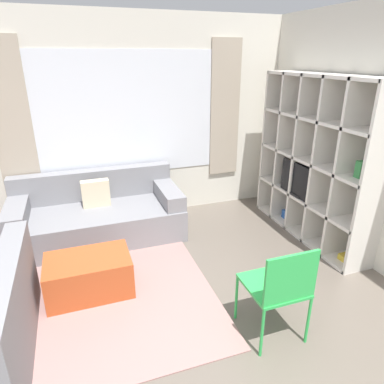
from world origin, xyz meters
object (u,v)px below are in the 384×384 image
(shelving_unit, at_px, (317,161))
(couch_main, at_px, (98,215))
(ottoman, at_px, (89,275))
(folding_chair, at_px, (280,285))

(shelving_unit, distance_m, couch_main, 2.80)
(ottoman, distance_m, folding_chair, 1.81)
(shelving_unit, distance_m, ottoman, 2.90)
(folding_chair, bearing_deg, couch_main, -62.01)
(ottoman, bearing_deg, folding_chair, -38.36)
(couch_main, xyz_separation_m, ottoman, (-0.20, -1.15, -0.09))
(shelving_unit, bearing_deg, couch_main, 162.25)
(shelving_unit, relative_size, folding_chair, 2.30)
(couch_main, distance_m, folding_chair, 2.56)
(couch_main, height_order, folding_chair, folding_chair)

